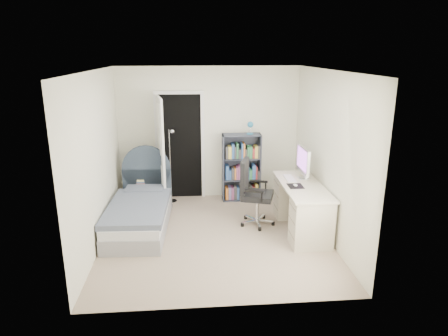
{
  "coord_description": "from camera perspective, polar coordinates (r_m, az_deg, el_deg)",
  "views": [
    {
      "loc": [
        -0.35,
        -5.65,
        2.76
      ],
      "look_at": [
        0.14,
        0.1,
        1.06
      ],
      "focal_mm": 32.0,
      "sensor_mm": 36.0,
      "label": 1
    }
  ],
  "objects": [
    {
      "name": "nightstand",
      "position": [
        7.42,
        -11.45,
        -2.89
      ],
      "size": [
        0.36,
        0.36,
        0.54
      ],
      "color": "tan",
      "rests_on": "ground"
    },
    {
      "name": "bed",
      "position": [
        6.62,
        -11.9,
        -6.13
      ],
      "size": [
        0.97,
        1.93,
        1.16
      ],
      "color": "gray",
      "rests_on": "ground"
    },
    {
      "name": "room_shell",
      "position": [
        5.86,
        -1.3,
        1.46
      ],
      "size": [
        3.5,
        3.7,
        2.6
      ],
      "color": "gray",
      "rests_on": "ground"
    },
    {
      "name": "office_chair",
      "position": [
        6.5,
        4.05,
        -3.06
      ],
      "size": [
        0.61,
        0.62,
        1.09
      ],
      "color": "silver",
      "rests_on": "ground"
    },
    {
      "name": "bookcase",
      "position": [
        7.57,
        2.55,
        -0.26
      ],
      "size": [
        0.72,
        0.31,
        1.52
      ],
      "color": "#3B4050",
      "rests_on": "ground"
    },
    {
      "name": "desk",
      "position": [
        6.45,
        10.97,
        -5.23
      ],
      "size": [
        0.62,
        1.56,
        1.28
      ],
      "color": "beige",
      "rests_on": "ground"
    },
    {
      "name": "floor_lamp",
      "position": [
        7.49,
        -7.48,
        -0.71
      ],
      "size": [
        0.2,
        0.2,
        1.41
      ],
      "color": "silver",
      "rests_on": "ground"
    },
    {
      "name": "door",
      "position": [
        7.38,
        -8.01,
        2.72
      ],
      "size": [
        0.92,
        0.82,
        2.06
      ],
      "color": "black",
      "rests_on": "ground"
    }
  ]
}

